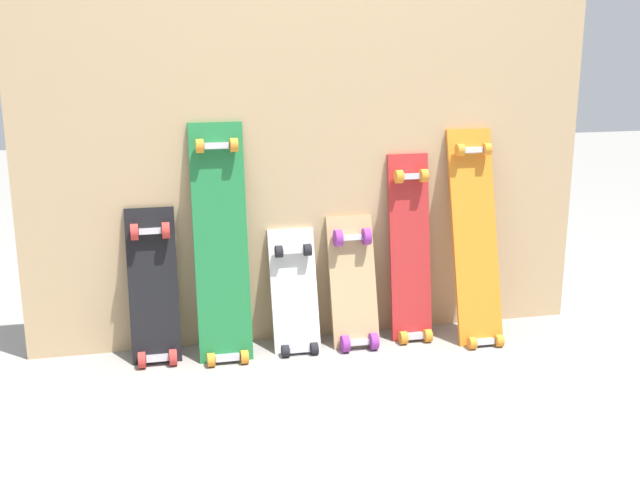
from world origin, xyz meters
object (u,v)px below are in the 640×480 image
(skateboard_green, at_px, (221,252))
(skateboard_white, at_px, (295,300))
(skateboard_red, at_px, (410,256))
(skateboard_natural, at_px, (354,290))
(skateboard_orange, at_px, (476,246))
(skateboard_black, at_px, (154,294))

(skateboard_green, height_order, skateboard_white, skateboard_green)
(skateboard_white, xyz_separation_m, skateboard_red, (0.49, 0.02, 0.14))
(skateboard_natural, distance_m, skateboard_red, 0.27)
(skateboard_white, bearing_deg, skateboard_natural, -0.99)
(skateboard_red, height_order, skateboard_orange, skateboard_orange)
(skateboard_green, xyz_separation_m, skateboard_white, (0.29, 0.01, -0.22))
(skateboard_natural, xyz_separation_m, skateboard_orange, (0.50, -0.04, 0.16))
(skateboard_black, relative_size, skateboard_red, 0.79)
(skateboard_black, height_order, skateboard_orange, skateboard_orange)
(skateboard_white, xyz_separation_m, skateboard_natural, (0.24, -0.00, 0.03))
(skateboard_natural, xyz_separation_m, skateboard_red, (0.24, 0.02, 0.12))
(skateboard_black, height_order, skateboard_white, skateboard_black)
(skateboard_white, distance_m, skateboard_natural, 0.24)
(skateboard_black, bearing_deg, skateboard_orange, -2.28)
(skateboard_green, relative_size, skateboard_orange, 1.05)
(skateboard_red, bearing_deg, skateboard_natural, -174.60)
(skateboard_green, height_order, skateboard_orange, skateboard_green)
(skateboard_natural, bearing_deg, skateboard_red, 5.40)
(skateboard_green, distance_m, skateboard_natural, 0.56)
(skateboard_white, xyz_separation_m, skateboard_orange, (0.75, -0.04, 0.19))
(skateboard_orange, bearing_deg, skateboard_white, 176.92)
(skateboard_white, relative_size, skateboard_red, 0.66)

